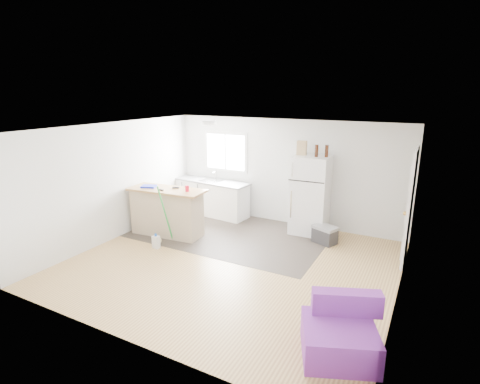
% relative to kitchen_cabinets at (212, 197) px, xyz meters
% --- Properties ---
extents(room, '(5.51, 5.01, 2.41)m').
position_rel_kitchen_cabinets_xyz_m(room, '(1.78, -2.20, 0.76)').
color(room, '#9D6F42').
rests_on(room, ground).
extents(vinyl_zone, '(4.05, 2.50, 0.00)m').
position_rel_kitchen_cabinets_xyz_m(vinyl_zone, '(1.06, -0.95, -0.44)').
color(vinyl_zone, '#2E2622').
rests_on(vinyl_zone, floor).
extents(window, '(1.18, 0.06, 0.98)m').
position_rel_kitchen_cabinets_xyz_m(window, '(0.23, 0.29, 1.11)').
color(window, white).
rests_on(window, back_wall).
extents(interior_door, '(0.11, 0.92, 2.10)m').
position_rel_kitchen_cabinets_xyz_m(interior_door, '(4.51, -0.65, 0.58)').
color(interior_door, white).
rests_on(interior_door, right_wall).
extents(ceiling_fixture, '(0.30, 0.30, 0.07)m').
position_rel_kitchen_cabinets_xyz_m(ceiling_fixture, '(0.58, -1.00, 1.92)').
color(ceiling_fixture, white).
rests_on(ceiling_fixture, ceiling).
extents(kitchen_cabinets, '(1.98, 0.78, 1.13)m').
position_rel_kitchen_cabinets_xyz_m(kitchen_cabinets, '(0.00, 0.00, 0.00)').
color(kitchen_cabinets, white).
rests_on(kitchen_cabinets, floor).
extents(peninsula, '(1.70, 0.77, 1.01)m').
position_rel_kitchen_cabinets_xyz_m(peninsula, '(-0.12, -1.61, 0.07)').
color(peninsula, '#C4AF8D').
rests_on(peninsula, floor).
extents(refrigerator, '(0.77, 0.74, 1.69)m').
position_rel_kitchen_cabinets_xyz_m(refrigerator, '(2.52, -0.07, 0.41)').
color(refrigerator, white).
rests_on(refrigerator, floor).
extents(cooler, '(0.56, 0.48, 0.36)m').
position_rel_kitchen_cabinets_xyz_m(cooler, '(3.00, -0.50, -0.26)').
color(cooler, '#2D2C2F').
rests_on(cooler, floor).
extents(purple_seat, '(1.06, 1.06, 0.68)m').
position_rel_kitchen_cabinets_xyz_m(purple_seat, '(4.07, -3.68, -0.19)').
color(purple_seat, purple).
rests_on(purple_seat, floor).
extents(cleaner_jug, '(0.14, 0.10, 0.30)m').
position_rel_kitchen_cabinets_xyz_m(cleaner_jug, '(0.14, -2.31, -0.31)').
color(cleaner_jug, silver).
rests_on(cleaner_jug, floor).
extents(mop, '(0.24, 0.34, 1.22)m').
position_rel_kitchen_cabinets_xyz_m(mop, '(0.05, -2.07, -0.21)').
color(mop, green).
rests_on(mop, floor).
extents(red_cup, '(0.10, 0.10, 0.12)m').
position_rel_kitchen_cabinets_xyz_m(red_cup, '(0.40, -1.57, 0.63)').
color(red_cup, red).
rests_on(red_cup, peninsula).
extents(blue_tray, '(0.36, 0.31, 0.04)m').
position_rel_kitchen_cabinets_xyz_m(blue_tray, '(-0.53, -1.68, 0.59)').
color(blue_tray, '#1522C7').
rests_on(blue_tray, peninsula).
extents(tool_a, '(0.15, 0.10, 0.03)m').
position_rel_kitchen_cabinets_xyz_m(tool_a, '(0.04, -1.48, 0.59)').
color(tool_a, black).
rests_on(tool_a, peninsula).
extents(tool_b, '(0.11, 0.06, 0.03)m').
position_rel_kitchen_cabinets_xyz_m(tool_b, '(-0.11, -1.77, 0.59)').
color(tool_b, black).
rests_on(tool_b, peninsula).
extents(cardboard_box, '(0.21, 0.11, 0.30)m').
position_rel_kitchen_cabinets_xyz_m(cardboard_box, '(2.29, -0.09, 1.40)').
color(cardboard_box, tan).
rests_on(cardboard_box, refrigerator).
extents(bottle_left, '(0.09, 0.09, 0.25)m').
position_rel_kitchen_cabinets_xyz_m(bottle_left, '(2.63, -0.15, 1.38)').
color(bottle_left, '#331609').
rests_on(bottle_left, refrigerator).
extents(bottle_right, '(0.07, 0.07, 0.25)m').
position_rel_kitchen_cabinets_xyz_m(bottle_right, '(2.83, -0.09, 1.38)').
color(bottle_right, '#331609').
rests_on(bottle_right, refrigerator).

